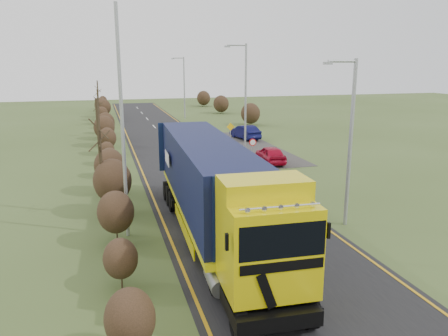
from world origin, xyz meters
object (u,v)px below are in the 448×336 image
car_red_hatchback (270,155)px  speed_sign (253,147)px  lorry (213,186)px  car_blue_sedan (245,132)px  streetlight_near (349,137)px

car_red_hatchback → speed_sign: size_ratio=1.93×
lorry → car_blue_sedan: 26.91m
car_blue_sedan → streetlight_near: (-3.24, -24.89, 3.62)m
streetlight_near → speed_sign: bearing=90.0°
car_blue_sedan → streetlight_near: streetlight_near is taller
lorry → streetlight_near: (6.63, 0.09, 1.83)m
lorry → car_blue_sedan: size_ratio=3.65×
car_blue_sedan → speed_sign: 11.96m
car_blue_sedan → streetlight_near: bearing=72.7°
car_red_hatchback → speed_sign: bearing=13.0°
streetlight_near → speed_sign: size_ratio=3.83×
lorry → streetlight_near: 6.88m
speed_sign → lorry: bearing=-116.2°
speed_sign → car_red_hatchback: bearing=9.2°
lorry → car_blue_sedan: bearing=71.0°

